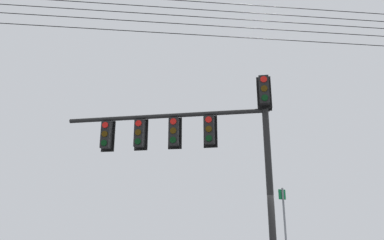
{
  "coord_description": "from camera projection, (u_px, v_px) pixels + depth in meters",
  "views": [
    {
      "loc": [
        9.71,
        -4.66,
        1.49
      ],
      "look_at": [
        -1.32,
        -2.99,
        4.9
      ],
      "focal_mm": 34.3,
      "sensor_mm": 36.0,
      "label": 1
    }
  ],
  "objects": [
    {
      "name": "route_sign_primary",
      "position": [
        285.0,
        224.0,
        12.61
      ],
      "size": [
        0.12,
        0.28,
        2.98
      ],
      "color": "slate",
      "rests_on": "ground"
    },
    {
      "name": "signal_mast_assembly",
      "position": [
        205.0,
        133.0,
        11.47
      ],
      "size": [
        2.65,
        6.46,
        6.15
      ],
      "color": "black",
      "rests_on": "ground"
    },
    {
      "name": "overhead_wire_span",
      "position": [
        294.0,
        23.0,
        12.35
      ],
      "size": [
        1.48,
        25.7,
        1.58
      ],
      "color": "black"
    }
  ]
}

